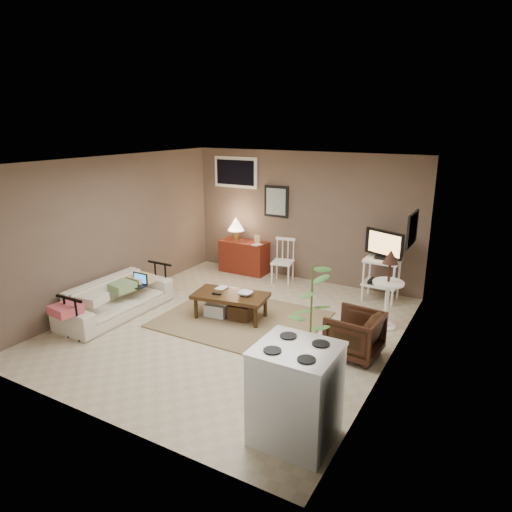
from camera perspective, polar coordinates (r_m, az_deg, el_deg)
The scene contains 20 objects.
floor at distance 6.81m, azimuth -3.00°, elevation -8.82°, with size 5.00×5.00×0.00m, color #C1B293.
art_back at distance 8.70m, azimuth 2.56°, elevation 6.82°, with size 0.50×0.03×0.60m, color black.
art_right at distance 6.48m, azimuth 18.96°, elevation 3.21°, with size 0.03×0.60×0.45m, color black.
window at distance 9.07m, azimuth -2.56°, elevation 10.41°, with size 0.96×0.03×0.60m, color white.
rug at distance 7.01m, azimuth -1.84°, elevation -7.92°, with size 2.34×1.87×0.02m, color #7C6748.
coffee_table at distance 6.99m, azimuth -3.25°, elevation -6.01°, with size 1.20×0.75×0.42m.
sofa at distance 7.39m, azimuth -17.15°, elevation -4.42°, with size 1.87×0.55×0.73m, color beige.
sofa_pillows at distance 7.19m, azimuth -18.19°, elevation -4.38°, with size 0.36×1.78×0.13m, color beige, non-canonical shape.
sofa_end_rails at distance 7.33m, azimuth -16.53°, elevation -4.96°, with size 0.50×1.87×0.63m, color black, non-canonical shape.
laptop at distance 7.44m, azimuth -14.48°, elevation -3.18°, with size 0.29×0.21×0.20m.
red_console at distance 9.07m, azimuth -1.58°, elevation 0.31°, with size 0.95×0.42×1.10m.
spindle_chair at distance 8.52m, azimuth 3.38°, elevation -0.77°, with size 0.43×0.43×0.82m.
tv_stand at distance 7.84m, azimuth 15.49°, elevation -0.97°, with size 0.68×0.46×1.20m.
side_table at distance 6.77m, azimuth 16.25°, elevation -2.94°, with size 0.44×0.44×1.18m.
armchair at distance 6.03m, azimuth 12.21°, elevation -9.31°, with size 0.63×0.59×0.65m, color black.
potted_plant at distance 5.13m, azimuth 6.87°, elevation -8.10°, with size 0.37×0.37×1.47m.
stove at distance 4.44m, azimuth 4.98°, elevation -16.77°, with size 0.74×0.69×0.97m.
bowl at distance 6.83m, azimuth -1.35°, elevation -4.07°, with size 0.22×0.05×0.22m, color #3D2810.
book_table at distance 7.16m, azimuth -4.85°, elevation -3.19°, with size 0.15×0.02×0.21m, color #3D2810.
book_console at distance 8.72m, azimuth -0.21°, elevation 2.06°, with size 0.15×0.02×0.20m, color #3D2810.
Camera 1 is at (3.33, -5.18, 2.91)m, focal length 32.00 mm.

